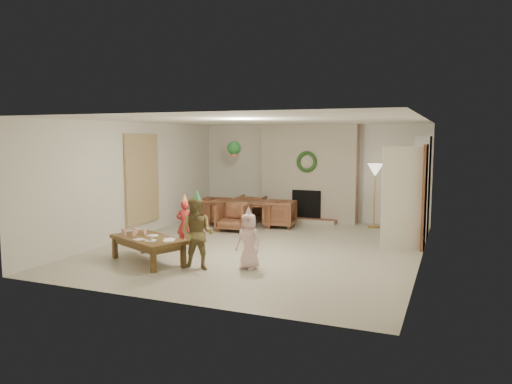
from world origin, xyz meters
The scene contains 56 objects.
floor centered at (0.00, 0.00, 0.00)m, with size 7.00×7.00×0.00m, color #B7B29E.
ceiling centered at (0.00, 0.00, 2.50)m, with size 7.00×7.00×0.00m, color white.
wall_back centered at (0.00, 3.50, 1.25)m, with size 7.00×7.00×0.00m, color silver.
wall_front centered at (0.00, -3.50, 1.25)m, with size 7.00×7.00×0.00m, color silver.
wall_left centered at (-3.00, 0.00, 1.25)m, with size 7.00×7.00×0.00m, color silver.
wall_right centered at (3.00, 0.00, 1.25)m, with size 7.00×7.00×0.00m, color silver.
fireplace_mass centered at (0.00, 3.30, 1.25)m, with size 2.50×0.40×2.50m, color #591717.
fireplace_hearth centered at (0.00, 2.95, 0.06)m, with size 1.60×0.30×0.12m, color maroon.
fireplace_firebox centered at (0.00, 3.12, 0.45)m, with size 0.75×0.12×0.75m, color black.
fireplace_wreath centered at (0.00, 3.07, 1.55)m, with size 0.54×0.54×0.10m, color #1D4419.
floor_lamp_base centered at (1.72, 3.00, 0.02)m, with size 0.29×0.29×0.03m, color gold.
floor_lamp_post centered at (1.72, 3.00, 0.72)m, with size 0.03×0.03×1.39m, color gold.
floor_lamp_shade centered at (1.72, 3.00, 1.39)m, with size 0.37×0.37×0.31m, color beige.
bookshelf_carcass centered at (2.84, 2.30, 1.10)m, with size 0.30×1.00×2.20m, color white.
bookshelf_shelf_a centered at (2.82, 2.30, 0.45)m, with size 0.30×0.92×0.03m, color white.
bookshelf_shelf_b centered at (2.82, 2.30, 0.85)m, with size 0.30×0.92×0.03m, color white.
bookshelf_shelf_c centered at (2.82, 2.30, 1.25)m, with size 0.30×0.92×0.03m, color white.
bookshelf_shelf_d centered at (2.82, 2.30, 1.65)m, with size 0.30×0.92×0.03m, color white.
books_row_lower centered at (2.80, 2.15, 0.59)m, with size 0.20×0.40×0.24m, color #B12032.
books_row_mid centered at (2.80, 2.35, 0.99)m, with size 0.20×0.44×0.24m, color #245085.
books_row_upper centered at (2.80, 2.20, 1.38)m, with size 0.20×0.36×0.22m, color #A07022.
door_frame centered at (2.96, 1.20, 1.02)m, with size 0.05×0.86×2.04m, color brown.
door_leaf centered at (2.58, 0.82, 1.00)m, with size 0.05×0.80×2.00m, color beige.
curtain_panel centered at (-2.96, 0.20, 1.25)m, with size 0.06×1.20×2.00m, color #BCB185.
dining_table centered at (-1.33, 2.09, 0.30)m, with size 1.69×0.94×0.59m, color brown.
dining_chair_near centered at (-1.26, 1.35, 0.33)m, with size 0.70×0.72×0.66m, color brown.
dining_chair_far centered at (-1.40, 2.83, 0.33)m, with size 0.70×0.72×0.66m, color brown.
dining_chair_left centered at (-2.07, 2.02, 0.33)m, with size 0.70×0.72×0.66m, color brown.
dining_chair_right centered at (-0.41, 2.18, 0.33)m, with size 0.70×0.72×0.66m, color brown.
hanging_plant_cord centered at (-1.30, 1.50, 2.15)m, with size 0.01×0.01×0.70m, color tan.
hanging_plant_pot centered at (-1.30, 1.50, 1.80)m, with size 0.16×0.16×0.12m, color #9E4B33.
hanging_plant_foliage centered at (-1.30, 1.50, 1.92)m, with size 0.32×0.32×0.32m, color #16441D.
coffee_table_top centered at (-1.43, -1.84, 0.41)m, with size 1.43×0.72×0.07m, color brown.
coffee_table_apron centered at (-1.43, -1.84, 0.33)m, with size 1.32×0.61×0.09m, color brown.
coffee_leg_fl centered at (-2.14, -1.84, 0.19)m, with size 0.08×0.08×0.37m, color brown.
coffee_leg_fr centered at (-0.96, -2.38, 0.19)m, with size 0.08×0.08×0.37m, color brown.
coffee_leg_bl centered at (-1.90, -1.31, 0.19)m, with size 0.08×0.08×0.37m, color brown.
coffee_leg_br centered at (-0.72, -1.85, 0.19)m, with size 0.08×0.08×0.37m, color brown.
cup_a centered at (-2.00, -1.77, 0.49)m, with size 0.08×0.08×0.10m, color silver.
cup_b centered at (-1.91, -1.57, 0.49)m, with size 0.08×0.08×0.10m, color silver.
cup_c centered at (-1.90, -1.87, 0.49)m, with size 0.08×0.08×0.10m, color silver.
cup_d centered at (-1.81, -1.67, 0.49)m, with size 0.08×0.08×0.10m, color silver.
cup_e centered at (-1.73, -1.85, 0.49)m, with size 0.08×0.08×0.10m, color silver.
cup_f centered at (-1.63, -1.65, 0.49)m, with size 0.08×0.08×0.10m, color silver.
plate_a centered at (-1.43, -1.70, 0.44)m, with size 0.20×0.20×0.01m, color white.
plate_b centered at (-1.23, -2.06, 0.44)m, with size 0.20×0.20×0.01m, color white.
plate_c centered at (-0.93, -1.95, 0.44)m, with size 0.20×0.20×0.01m, color white.
food_scoop centered at (-1.23, -2.06, 0.49)m, with size 0.08×0.08×0.08m, color tan.
napkin_left centered at (-1.46, -2.05, 0.44)m, with size 0.17×0.17×0.01m, color #FFBBD5.
napkin_right centered at (-1.00, -1.82, 0.44)m, with size 0.17×0.17×0.01m, color #FFBBD5.
child_red centered at (-1.37, -0.66, 0.48)m, with size 0.35×0.23×0.95m, color red.
party_hat_red centered at (-1.37, -0.66, 0.99)m, with size 0.13×0.13×0.18m, color #EFE14F.
child_plaid centered at (-0.39, -1.95, 0.60)m, with size 0.58×0.46×1.20m, color #9A4F2A.
party_hat_plaid centered at (-0.39, -1.95, 1.25)m, with size 0.14×0.14×0.20m, color #449F5E.
child_pink centered at (0.37, -1.58, 0.47)m, with size 0.46×0.30×0.93m, color beige.
party_hat_pink centered at (0.37, -1.58, 0.97)m, with size 0.12×0.12×0.17m, color silver.
Camera 1 is at (3.50, -8.93, 2.20)m, focal length 34.48 mm.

